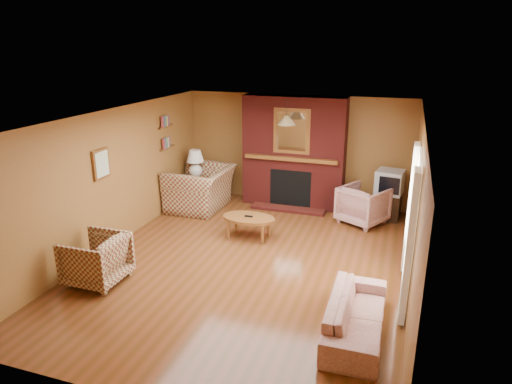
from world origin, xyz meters
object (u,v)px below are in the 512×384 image
(plaid_loveseat, at_px, (201,188))
(floral_sofa, at_px, (356,315))
(coffee_table, at_px, (249,219))
(side_table, at_px, (197,190))
(floral_armchair, at_px, (363,205))
(table_lamp, at_px, (195,162))
(plaid_armchair, at_px, (96,259))
(tv_stand, at_px, (388,206))
(crt_tv, at_px, (390,182))
(fireplace, at_px, (294,153))

(plaid_loveseat, height_order, floral_sofa, plaid_loveseat)
(coffee_table, relative_size, side_table, 1.66)
(floral_armchair, bearing_deg, table_lamp, 27.22)
(plaid_armchair, xyz_separation_m, side_table, (-0.15, 3.77, -0.08))
(plaid_loveseat, height_order, side_table, plaid_loveseat)
(tv_stand, relative_size, crt_tv, 0.91)
(crt_tv, bearing_deg, table_lamp, -175.26)
(tv_stand, bearing_deg, floral_sofa, -86.83)
(tv_stand, xyz_separation_m, crt_tv, (-0.00, -0.01, 0.51))
(plaid_armchair, xyz_separation_m, tv_stand, (4.00, 4.12, -0.10))
(table_lamp, height_order, crt_tv, table_lamp)
(plaid_armchair, height_order, tv_stand, plaid_armchair)
(floral_sofa, xyz_separation_m, table_lamp, (-4.00, 3.83, 0.69))
(coffee_table, distance_m, table_lamp, 2.40)
(fireplace, xyz_separation_m, crt_tv, (2.05, -0.19, -0.40))
(floral_armchair, xyz_separation_m, coffee_table, (-1.92, -1.42, -0.01))
(plaid_loveseat, distance_m, plaid_armchair, 3.47)
(floral_sofa, distance_m, floral_armchair, 3.77)
(plaid_armchair, relative_size, table_lamp, 1.32)
(floral_sofa, bearing_deg, fireplace, 22.95)
(plaid_loveseat, bearing_deg, crt_tv, 99.67)
(floral_armchair, relative_size, side_table, 1.41)
(plaid_loveseat, bearing_deg, tv_stand, 99.75)
(side_table, distance_m, crt_tv, 4.19)
(plaid_loveseat, distance_m, crt_tv, 3.97)
(floral_armchair, height_order, table_lamp, table_lamp)
(floral_armchair, height_order, crt_tv, crt_tv)
(fireplace, xyz_separation_m, tv_stand, (2.05, -0.18, -0.91))
(plaid_armchair, xyz_separation_m, floral_armchair, (3.55, 3.69, 0.01))
(tv_stand, bearing_deg, fireplace, -179.93)
(fireplace, height_order, crt_tv, fireplace)
(table_lamp, bearing_deg, side_table, 90.00)
(tv_stand, height_order, crt_tv, crt_tv)
(plaid_loveseat, height_order, crt_tv, crt_tv)
(fireplace, distance_m, side_table, 2.34)
(plaid_armchair, distance_m, floral_sofa, 3.85)
(coffee_table, bearing_deg, plaid_armchair, -125.69)
(fireplace, bearing_deg, table_lamp, -165.71)
(fireplace, bearing_deg, floral_armchair, -21.14)
(coffee_table, bearing_deg, side_table, 139.68)
(plaid_armchair, bearing_deg, crt_tv, 135.99)
(floral_sofa, relative_size, table_lamp, 2.71)
(side_table, height_order, crt_tv, crt_tv)
(fireplace, xyz_separation_m, coffee_table, (-0.32, -2.04, -0.81))
(plaid_loveseat, distance_m, table_lamp, 0.63)
(fireplace, xyz_separation_m, plaid_loveseat, (-1.85, -0.84, -0.73))
(floral_armchair, xyz_separation_m, crt_tv, (0.45, 0.43, 0.40))
(floral_sofa, xyz_separation_m, floral_armchair, (-0.30, 3.75, 0.13))
(fireplace, bearing_deg, crt_tv, -5.30)
(side_table, relative_size, tv_stand, 1.10)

